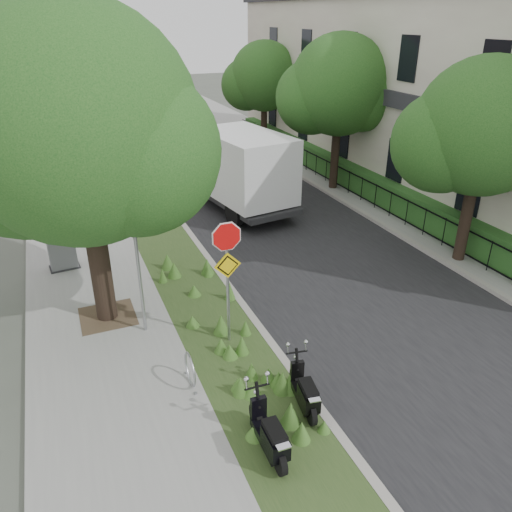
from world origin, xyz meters
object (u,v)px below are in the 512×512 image
at_px(box_truck, 237,166).
at_px(scooter_far, 271,439).
at_px(sign_assembly, 227,259).
at_px(utility_cabinet, 62,251).
at_px(scooter_near, 306,396).

bearing_deg(box_truck, scooter_far, -107.95).
height_order(sign_assembly, utility_cabinet, sign_assembly).
bearing_deg(scooter_near, sign_assembly, 102.10).
bearing_deg(box_truck, utility_cabinet, -155.55).
bearing_deg(box_truck, scooter_near, -104.10).
distance_m(scooter_near, scooter_far, 1.35).
xyz_separation_m(sign_assembly, box_truck, (3.52, 8.79, -0.55)).
height_order(scooter_near, box_truck, box_truck).
height_order(sign_assembly, scooter_near, sign_assembly).
distance_m(sign_assembly, scooter_far, 4.07).
relative_size(scooter_near, box_truck, 0.24).
distance_m(sign_assembly, box_truck, 9.48).
relative_size(sign_assembly, scooter_far, 1.97).
bearing_deg(sign_assembly, scooter_far, -97.85).
bearing_deg(scooter_far, sign_assembly, 82.15).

